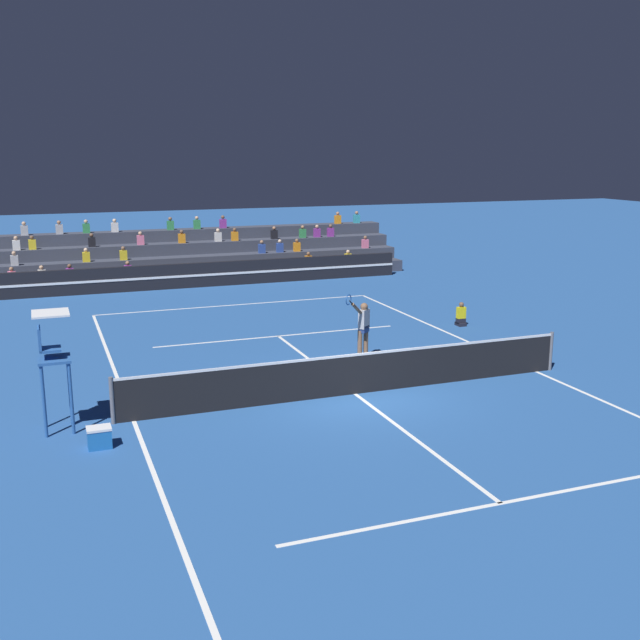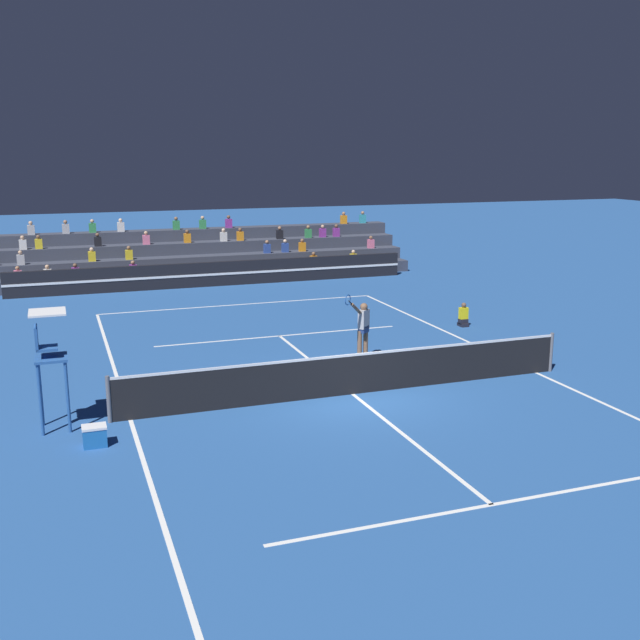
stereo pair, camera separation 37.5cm
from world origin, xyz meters
name	(u,v)px [view 1 (the left image)]	position (x,y,z in m)	size (l,w,h in m)	color
ground_plane	(355,394)	(0.00, 0.00, 0.00)	(120.00, 120.00, 0.00)	#285699
court_lines	(355,394)	(0.00, 0.00, 0.00)	(11.10, 23.90, 0.01)	white
tennis_net	(355,373)	(0.00, 0.00, 0.54)	(12.00, 0.10, 1.10)	slate
sponsor_banner_wall	(211,274)	(0.00, 16.36, 0.55)	(18.00, 0.26, 1.10)	black
bleacher_stand	(197,259)	(-0.01, 19.53, 0.84)	(20.06, 3.80, 2.83)	#383D4C
umpire_chair	(52,356)	(-7.14, 0.00, 1.72)	(0.76, 0.84, 2.67)	#285699
ball_kid_courtside	(461,316)	(6.46, 5.60, 0.33)	(0.30, 0.36, 0.84)	black
tennis_player	(363,328)	(1.45, 2.80, 0.98)	(1.16, 0.92, 2.18)	brown
tennis_ball	(384,357)	(2.11, 2.76, 0.03)	(0.07, 0.07, 0.07)	#C6DB33
equipment_cooler	(99,437)	(-6.35, -1.33, 0.23)	(0.50, 0.38, 0.45)	#1E66B2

